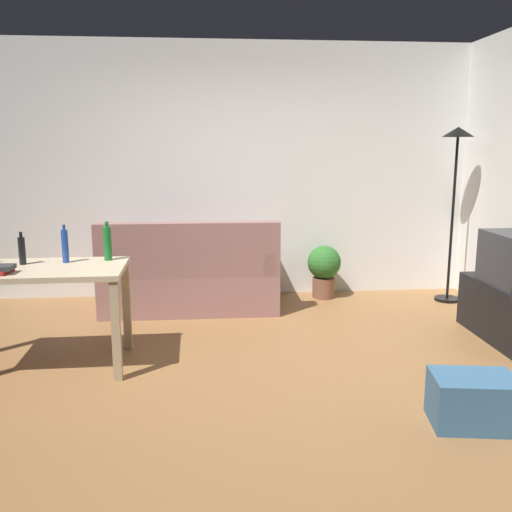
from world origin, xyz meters
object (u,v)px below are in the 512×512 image
object	(u,v)px
torchiere_lamp	(456,167)
potted_plant	(324,268)
couch	(190,279)
bottle_dark	(22,250)
bottle_blue	(65,246)
storage_box	(473,401)
desk	(42,282)
tv_stand	(512,313)
bottle_green	(108,243)

from	to	relation	value
torchiere_lamp	potted_plant	size ratio (longest dim) A/B	3.18
couch	bottle_dark	xyz separation A→B (m)	(-1.18, -1.31, 0.56)
bottle_dark	bottle_blue	world-z (taller)	bottle_blue
potted_plant	storage_box	distance (m)	2.88
desk	bottle_blue	size ratio (longest dim) A/B	4.23
tv_stand	bottle_blue	world-z (taller)	bottle_blue
desk	torchiere_lamp	bearing A→B (deg)	20.58
desk	bottle_blue	distance (m)	0.32
torchiere_lamp	tv_stand	bearing A→B (deg)	-90.00
tv_stand	bottle_blue	size ratio (longest dim) A/B	3.83
potted_plant	storage_box	bearing A→B (deg)	-84.04
couch	tv_stand	size ratio (longest dim) A/B	1.58
tv_stand	storage_box	world-z (taller)	tv_stand
tv_stand	bottle_dark	size ratio (longest dim) A/B	4.52
tv_stand	bottle_dark	xyz separation A→B (m)	(-3.90, -0.13, 0.63)
couch	bottle_green	size ratio (longest dim) A/B	5.81
bottle_dark	bottle_green	size ratio (longest dim) A/B	0.82
tv_stand	bottle_green	bearing A→B (deg)	90.33
couch	tv_stand	world-z (taller)	couch
couch	storage_box	distance (m)	3.08
couch	torchiere_lamp	bearing A→B (deg)	-178.28
potted_plant	couch	bearing A→B (deg)	-167.66
couch	tv_stand	bearing A→B (deg)	156.49
storage_box	bottle_green	world-z (taller)	bottle_green
tv_stand	bottle_dark	world-z (taller)	bottle_dark
torchiere_lamp	desk	size ratio (longest dim) A/B	1.49
desk	potted_plant	bearing A→B (deg)	33.95
storage_box	torchiere_lamp	bearing A→B (deg)	69.31
couch	torchiere_lamp	distance (m)	2.94
couch	storage_box	bearing A→B (deg)	124.11
tv_stand	desk	size ratio (longest dim) A/B	0.91
couch	desk	world-z (taller)	couch
torchiere_lamp	bottle_dark	world-z (taller)	torchiere_lamp
storage_box	bottle_blue	world-z (taller)	bottle_blue
bottle_green	bottle_blue	bearing A→B (deg)	-168.03
potted_plant	tv_stand	bearing A→B (deg)	-49.17
couch	potted_plant	bearing A→B (deg)	-167.66
bottle_dark	bottle_green	xyz separation A→B (m)	(0.60, 0.11, 0.03)
torchiere_lamp	storage_box	xyz separation A→B (m)	(-0.99, -2.63, -1.26)
couch	bottle_dark	world-z (taller)	bottle_dark
desk	bottle_green	size ratio (longest dim) A/B	4.07
tv_stand	bottle_dark	distance (m)	3.95
couch	torchiere_lamp	xyz separation A→B (m)	(2.72, 0.08, 1.11)
bottle_blue	potted_plant	bearing A→B (deg)	34.37
torchiere_lamp	storage_box	world-z (taller)	torchiere_lamp
tv_stand	torchiere_lamp	distance (m)	1.73
desk	storage_box	distance (m)	3.02
torchiere_lamp	desk	distance (m)	4.11
desk	bottle_green	bearing A→B (deg)	24.40
bottle_blue	storage_box	bearing A→B (deg)	-26.21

